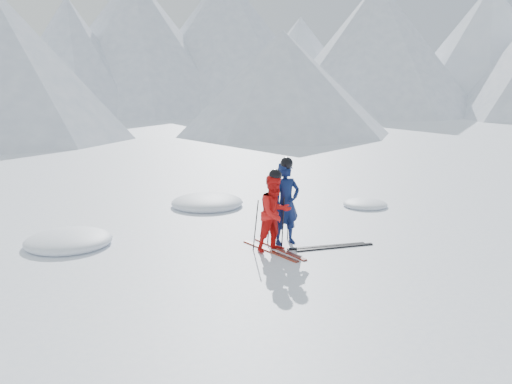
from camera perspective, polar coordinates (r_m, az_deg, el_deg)
ground at (r=12.37m, az=9.14°, el=-4.41°), size 160.00×160.00×0.00m
mountain_range at (r=46.40m, az=-15.21°, el=15.42°), size 106.15×62.94×15.53m
skier_blue at (r=11.33m, az=3.19°, el=-1.22°), size 0.64×0.43×1.74m
skier_red at (r=10.86m, az=2.01°, el=-2.24°), size 0.80×0.64×1.57m
pole_blue_left at (r=11.36m, az=1.50°, el=-2.68°), size 0.12×0.08×1.16m
pole_blue_right at (r=11.74m, az=3.48°, el=-2.22°), size 0.12×0.07×1.16m
pole_red_left at (r=10.97m, az=-0.03°, el=-3.50°), size 0.11×0.09×1.05m
pole_red_right at (r=11.20m, az=2.86°, el=-3.19°), size 0.11×0.08×1.05m
ski_worn_left at (r=11.00m, az=1.46°, el=-6.22°), size 0.25×1.70×0.03m
ski_worn_right at (r=11.13m, az=2.50°, el=-6.02°), size 0.13×1.70×0.03m
ski_loose_a at (r=11.40m, az=7.43°, el=-5.68°), size 1.65×0.59×0.03m
ski_loose_b at (r=11.35m, az=8.31°, el=-5.78°), size 1.66×0.53×0.03m
snow_lumps at (r=13.69m, az=-7.79°, el=-2.79°), size 9.28×3.91×0.43m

